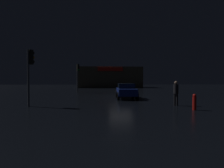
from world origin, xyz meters
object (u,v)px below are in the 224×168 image
Objects in this scene: store_building at (110,78)px; fire_hydrant at (194,102)px; traffic_signal_main at (78,73)px; pedestrian at (176,91)px; traffic_signal_opposite at (30,65)px; car_near at (126,91)px.

fire_hydrant is (3.62, -34.90, -2.16)m from store_building.
traffic_signal_main is 2.42× the size of pedestrian.
traffic_signal_opposite reaches higher than pedestrian.
traffic_signal_main reaches higher than car_near.
traffic_signal_main is 4.34× the size of fire_hydrant.
store_building is at bearing 74.62° from traffic_signal_main.
traffic_signal_opposite reaches higher than fire_hydrant.
store_building is at bearing 78.39° from traffic_signal_opposite.
fire_hydrant is at bearing -79.79° from pedestrian.
traffic_signal_main is at bearing 121.35° from fire_hydrant.
pedestrian is at bearing -1.30° from traffic_signal_opposite.
store_building is 4.06× the size of car_near.
traffic_signal_opposite is 4.00× the size of fire_hydrant.
car_near is at bearing 32.92° from traffic_signal_opposite.
store_building is 20.68m from traffic_signal_main.
fire_hydrant is (9.11, -14.95, -2.45)m from traffic_signal_main.
traffic_signal_main is 1.08× the size of traffic_signal_opposite.
traffic_signal_main is at bearing -105.38° from store_building.
store_building is at bearing 95.69° from pedestrian.
fire_hydrant is (10.38, -2.02, -2.31)m from traffic_signal_opposite.
store_building is at bearing 95.93° from fire_hydrant.
car_near is (7.22, 4.68, -2.01)m from traffic_signal_opposite.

